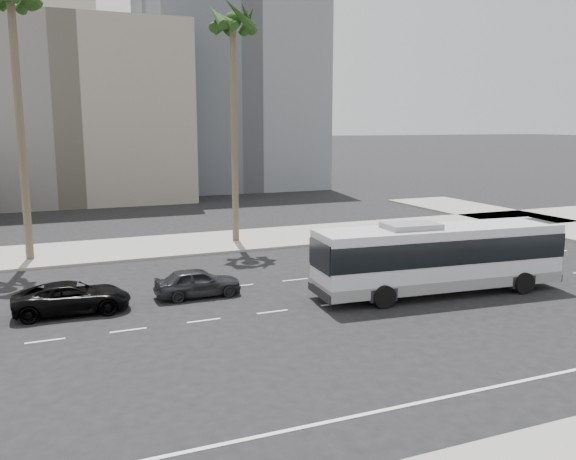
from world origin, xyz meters
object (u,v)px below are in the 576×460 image
city_bus (439,256)px  car_b (72,298)px  palm_near (233,26)px  car_a (198,282)px

city_bus → car_b: size_ratio=2.55×
palm_near → car_b: bearing=-132.9°
city_bus → palm_near: palm_near is taller
city_bus → palm_near: bearing=112.8°
city_bus → car_a: city_bus is taller
car_a → city_bus: bearing=-109.3°
city_bus → car_b: 16.53m
car_a → car_b: 5.51m
city_bus → car_a: 11.34m
car_a → palm_near: size_ratio=0.26×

